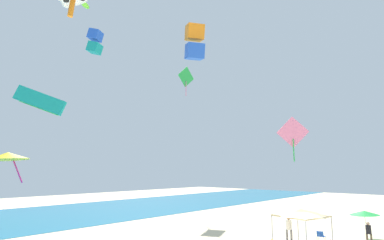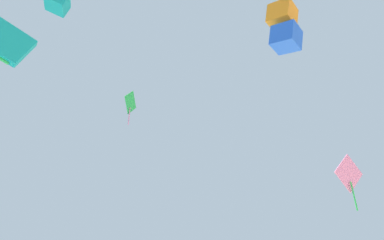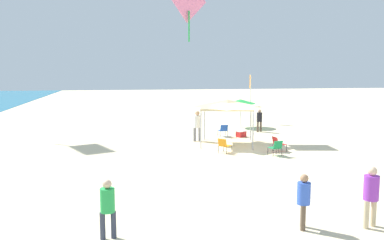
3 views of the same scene
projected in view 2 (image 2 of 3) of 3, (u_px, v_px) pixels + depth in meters
name	position (u px, v px, depth m)	size (l,w,h in m)	color
kite_diamond_green	(130.00, 103.00, 33.64)	(3.36, 0.42, 4.80)	green
kite_box_orange	(284.00, 27.00, 15.81)	(2.07, 2.14, 3.23)	orange
kite_diamond_pink	(349.00, 175.00, 19.10)	(1.40, 2.45, 3.96)	pink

